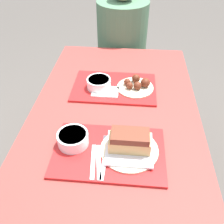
# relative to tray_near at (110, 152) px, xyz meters

# --- Properties ---
(ground_plane) EXTENTS (12.00, 12.00, 0.00)m
(ground_plane) POSITION_rel_tray_near_xyz_m (-0.00, 0.22, -0.73)
(ground_plane) COLOR #4C4742
(picnic_table) EXTENTS (0.83, 1.49, 0.72)m
(picnic_table) POSITION_rel_tray_near_xyz_m (-0.00, 0.22, -0.10)
(picnic_table) COLOR maroon
(picnic_table) RESTS_ON ground_plane
(picnic_bench_far) EXTENTS (0.79, 0.28, 0.46)m
(picnic_bench_far) POSITION_rel_tray_near_xyz_m (-0.00, 1.18, -0.34)
(picnic_bench_far) COLOR maroon
(picnic_bench_far) RESTS_ON ground_plane
(tray_near) EXTENTS (0.45, 0.30, 0.01)m
(tray_near) POSITION_rel_tray_near_xyz_m (0.00, 0.00, 0.00)
(tray_near) COLOR red
(tray_near) RESTS_ON picnic_table
(tray_far) EXTENTS (0.45, 0.30, 0.01)m
(tray_far) POSITION_rel_tray_near_xyz_m (-0.02, 0.47, 0.00)
(tray_far) COLOR red
(tray_far) RESTS_ON picnic_table
(bowl_coleslaw_near) EXTENTS (0.13, 0.13, 0.05)m
(bowl_coleslaw_near) POSITION_rel_tray_near_xyz_m (-0.16, 0.03, 0.04)
(bowl_coleslaw_near) COLOR white
(bowl_coleslaw_near) RESTS_ON tray_near
(brisket_sandwich_plate) EXTENTS (0.24, 0.24, 0.10)m
(brisket_sandwich_plate) POSITION_rel_tray_near_xyz_m (0.08, 0.01, 0.04)
(brisket_sandwich_plate) COLOR beige
(brisket_sandwich_plate) RESTS_ON tray_near
(plastic_fork_near) EXTENTS (0.04, 0.17, 0.00)m
(plastic_fork_near) POSITION_rel_tray_near_xyz_m (-0.04, -0.06, 0.01)
(plastic_fork_near) COLOR white
(plastic_fork_near) RESTS_ON tray_near
(plastic_knife_near) EXTENTS (0.02, 0.17, 0.00)m
(plastic_knife_near) POSITION_rel_tray_near_xyz_m (-0.02, -0.06, 0.01)
(plastic_knife_near) COLOR white
(plastic_knife_near) RESTS_ON tray_near
(plastic_spoon_near) EXTENTS (0.03, 0.17, 0.00)m
(plastic_spoon_near) POSITION_rel_tray_near_xyz_m (-0.06, -0.06, 0.01)
(plastic_spoon_near) COLOR white
(plastic_spoon_near) RESTS_ON tray_near
(condiment_packet) EXTENTS (0.04, 0.03, 0.01)m
(condiment_packet) POSITION_rel_tray_near_xyz_m (-0.02, 0.07, 0.01)
(condiment_packet) COLOR #3F3F47
(condiment_packet) RESTS_ON tray_near
(bowl_coleslaw_far) EXTENTS (0.13, 0.13, 0.05)m
(bowl_coleslaw_far) POSITION_rel_tray_near_xyz_m (-0.10, 0.45, 0.04)
(bowl_coleslaw_far) COLOR white
(bowl_coleslaw_far) RESTS_ON tray_far
(wings_plate_far) EXTENTS (0.20, 0.20, 0.06)m
(wings_plate_far) POSITION_rel_tray_near_xyz_m (0.10, 0.47, 0.03)
(wings_plate_far) COLOR beige
(wings_plate_far) RESTS_ON tray_far
(napkin_far) EXTENTS (0.14, 0.10, 0.01)m
(napkin_far) POSITION_rel_tray_near_xyz_m (-0.06, 0.41, 0.01)
(napkin_far) COLOR white
(napkin_far) RESTS_ON tray_far
(person_seated_across) EXTENTS (0.38, 0.38, 0.69)m
(person_seated_across) POSITION_rel_tray_near_xyz_m (-0.02, 1.18, 0.02)
(person_seated_across) COLOR #477051
(person_seated_across) RESTS_ON picnic_bench_far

